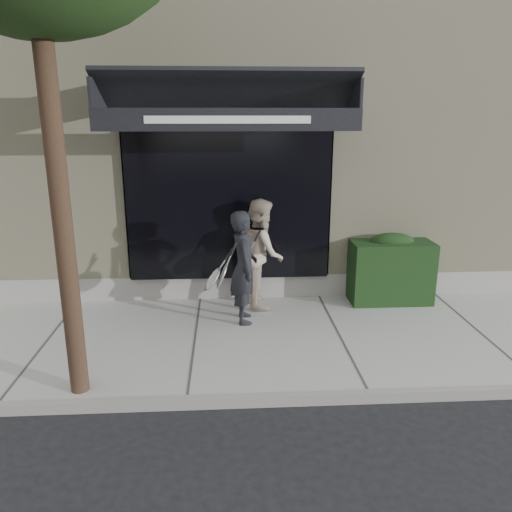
{
  "coord_description": "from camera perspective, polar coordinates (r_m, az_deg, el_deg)",
  "views": [
    {
      "loc": [
        -1.54,
        -6.35,
        3.07
      ],
      "look_at": [
        -1.12,
        0.6,
        1.1
      ],
      "focal_mm": 35.0,
      "sensor_mm": 36.0,
      "label": 1
    }
  ],
  "objects": [
    {
      "name": "ground",
      "position": [
        7.22,
        9.35,
        -9.57
      ],
      "size": [
        80.0,
        80.0,
        0.0
      ],
      "primitive_type": "plane",
      "color": "black",
      "rests_on": "ground"
    },
    {
      "name": "sidewalk",
      "position": [
        7.19,
        9.37,
        -9.14
      ],
      "size": [
        20.0,
        3.0,
        0.12
      ],
      "primitive_type": "cube",
      "color": "#9D9D98",
      "rests_on": "ground"
    },
    {
      "name": "curb",
      "position": [
        5.87,
        12.76,
        -15.36
      ],
      "size": [
        20.0,
        0.1,
        0.14
      ],
      "primitive_type": "cube",
      "color": "gray",
      "rests_on": "ground"
    },
    {
      "name": "building_facade",
      "position": [
        11.42,
        4.41,
        14.1
      ],
      "size": [
        14.3,
        8.04,
        5.64
      ],
      "color": "beige",
      "rests_on": "ground"
    },
    {
      "name": "hedge",
      "position": [
        8.4,
        15.05,
        -1.42
      ],
      "size": [
        1.3,
        0.7,
        1.14
      ],
      "color": "black",
      "rests_on": "sidewalk"
    },
    {
      "name": "pedestrian_front",
      "position": [
        7.21,
        -1.45,
        -1.3
      ],
      "size": [
        0.78,
        0.79,
        1.66
      ],
      "color": "black",
      "rests_on": "sidewalk"
    },
    {
      "name": "pedestrian_back",
      "position": [
        7.85,
        0.6,
        0.37
      ],
      "size": [
        0.73,
        0.9,
        1.72
      ],
      "color": "#BCAB96",
      "rests_on": "sidewalk"
    }
  ]
}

